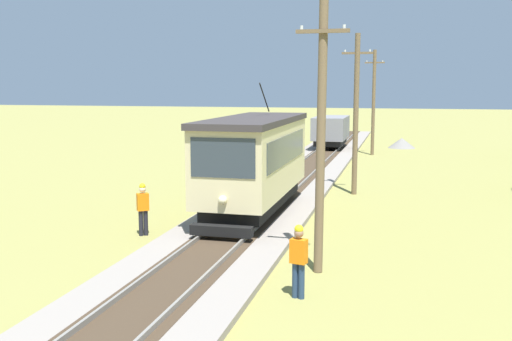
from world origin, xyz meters
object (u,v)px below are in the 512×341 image
freight_car (331,130)px  gravel_pile (402,143)px  utility_pole_near_tram (321,134)px  utility_pole_mid (356,113)px  second_worker (143,207)px  utility_pole_far (374,102)px  red_tram (254,161)px  track_worker (299,258)px

freight_car → gravel_pile: bearing=31.5°
utility_pole_near_tram → utility_pole_mid: utility_pole_mid is taller
freight_car → utility_pole_near_tram: (3.30, -29.77, 2.17)m
second_worker → freight_car: bearing=-42.4°
utility_pole_far → second_worker: size_ratio=4.22×
utility_pole_far → utility_pole_near_tram: bearing=-90.0°
second_worker → utility_pole_mid: bearing=-69.9°
freight_car → gravel_pile: 6.39m
freight_car → gravel_pile: size_ratio=2.38×
red_tram → freight_car: bearing=90.0°
utility_pole_mid → second_worker: 11.59m
freight_car → second_worker: freight_car is taller
utility_pole_near_tram → gravel_pile: utility_pole_near_tram is taller
utility_pole_near_tram → utility_pole_far: bearing=90.0°
freight_car → red_tram: bearing=-90.0°
utility_pole_mid → gravel_pile: bearing=84.5°
utility_pole_far → track_worker: utility_pole_far is taller
freight_car → utility_pole_near_tram: utility_pole_near_tram is taller
freight_car → utility_pole_mid: bearing=-79.7°
gravel_pile → second_worker: bearing=-105.1°
utility_pole_near_tram → red_tram: bearing=119.6°
utility_pole_near_tram → second_worker: (-6.24, 2.24, -2.74)m
red_tram → freight_car: 23.98m
freight_car → track_worker: freight_car is taller
track_worker → second_worker: 7.55m
second_worker → utility_pole_far: bearing=-50.1°
utility_pole_mid → utility_pole_far: 15.92m
utility_pole_far → track_worker: bearing=-90.3°
red_tram → track_worker: (3.12, -8.05, -1.21)m
utility_pole_near_tram → utility_pole_far: utility_pole_far is taller
utility_pole_mid → gravel_pile: 21.80m
gravel_pile → track_worker: 35.37m
red_tram → utility_pole_far: bearing=81.4°
second_worker → gravel_pile: bearing=-51.4°
utility_pole_mid → utility_pole_far: size_ratio=0.97×
track_worker → second_worker: size_ratio=1.00×
second_worker → red_tram: bearing=-75.9°
red_tram → second_worker: (-2.94, -3.56, -1.21)m
red_tram → track_worker: size_ratio=4.79×
freight_car → utility_pole_far: (3.30, -2.24, 2.30)m
freight_car → utility_pole_mid: 18.59m
utility_pole_near_tram → freight_car: bearing=96.3°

